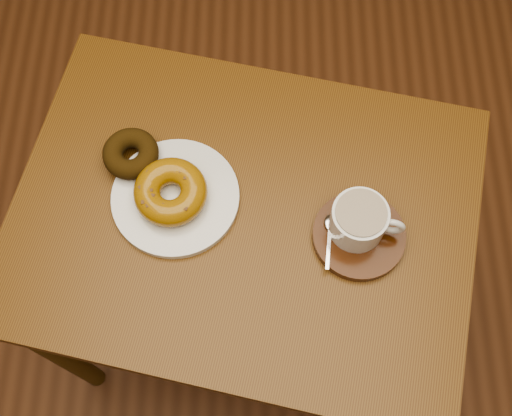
{
  "coord_description": "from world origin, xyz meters",
  "views": [
    {
      "loc": [
        0.17,
        -0.14,
        1.64
      ],
      "look_at": [
        0.17,
        0.25,
        0.71
      ],
      "focal_mm": 45.0,
      "sensor_mm": 36.0,
      "label": 1
    }
  ],
  "objects_px": {
    "cafe_table": "(245,237)",
    "coffee_cup": "(360,220)",
    "donut_plate": "(176,197)",
    "saucer": "(359,236)"
  },
  "relations": [
    {
      "from": "cafe_table",
      "to": "donut_plate",
      "type": "bearing_deg",
      "value": -179.82
    },
    {
      "from": "donut_plate",
      "to": "coffee_cup",
      "type": "relative_size",
      "value": 1.8
    },
    {
      "from": "cafe_table",
      "to": "coffee_cup",
      "type": "distance_m",
      "value": 0.24
    },
    {
      "from": "donut_plate",
      "to": "coffee_cup",
      "type": "bearing_deg",
      "value": -10.55
    },
    {
      "from": "cafe_table",
      "to": "coffee_cup",
      "type": "relative_size",
      "value": 7.37
    },
    {
      "from": "cafe_table",
      "to": "saucer",
      "type": "distance_m",
      "value": 0.22
    },
    {
      "from": "donut_plate",
      "to": "saucer",
      "type": "distance_m",
      "value": 0.3
    },
    {
      "from": "cafe_table",
      "to": "coffee_cup",
      "type": "bearing_deg",
      "value": 2.85
    },
    {
      "from": "coffee_cup",
      "to": "donut_plate",
      "type": "bearing_deg",
      "value": -178.63
    },
    {
      "from": "cafe_table",
      "to": "coffee_cup",
      "type": "height_order",
      "value": "coffee_cup"
    }
  ]
}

